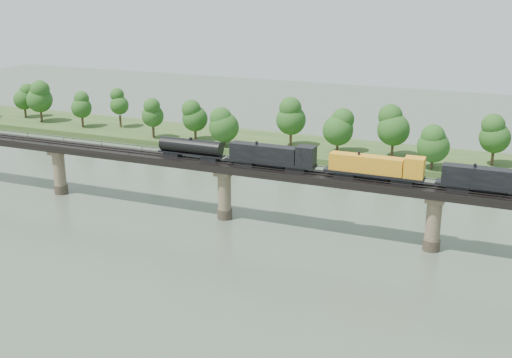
% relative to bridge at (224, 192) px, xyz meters
% --- Properties ---
extents(ground, '(400.00, 400.00, 0.00)m').
position_rel_bridge_xyz_m(ground, '(0.00, -30.00, -5.46)').
color(ground, '#3C4A3A').
rests_on(ground, ground).
extents(far_bank, '(300.00, 24.00, 1.60)m').
position_rel_bridge_xyz_m(far_bank, '(0.00, 55.00, -4.66)').
color(far_bank, '#2E491D').
rests_on(far_bank, ground).
extents(bridge, '(236.00, 30.00, 11.50)m').
position_rel_bridge_xyz_m(bridge, '(0.00, 0.00, 0.00)').
color(bridge, '#473A2D').
rests_on(bridge, ground).
extents(bridge_superstructure, '(220.00, 4.90, 0.75)m').
position_rel_bridge_xyz_m(bridge_superstructure, '(0.00, 0.00, 6.33)').
color(bridge_superstructure, black).
rests_on(bridge_superstructure, bridge).
extents(far_treeline, '(289.06, 17.54, 13.60)m').
position_rel_bridge_xyz_m(far_treeline, '(-8.21, 50.52, 3.37)').
color(far_treeline, '#382619').
rests_on(far_treeline, far_bank).
extents(freight_train, '(71.54, 2.79, 4.92)m').
position_rel_bridge_xyz_m(freight_train, '(22.78, 0.00, 8.39)').
color(freight_train, black).
rests_on(freight_train, bridge).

